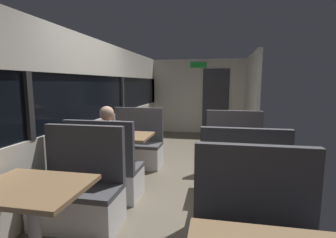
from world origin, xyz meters
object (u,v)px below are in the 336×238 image
(bench_near_window_facing_entry, at_px, (79,196))
(bench_rear_aisle_facing_entry, at_px, (234,157))
(dining_table_near_window, at_px, (32,197))
(coffee_cup_primary, at_px, (112,131))
(coffee_cup_secondary, at_px, (243,140))
(bench_mid_window_facing_entry, at_px, (137,149))
(seated_passenger, at_px, (107,158))
(bench_mid_window_facing_end, at_px, (105,174))
(dining_table_mid_window, at_px, (123,141))
(dining_table_rear_aisle, at_px, (238,149))
(bench_rear_aisle_facing_end, at_px, (241,191))

(bench_near_window_facing_entry, bearing_deg, bench_rear_aisle_facing_entry, 46.50)
(dining_table_near_window, relative_size, bench_near_window_facing_entry, 0.82)
(coffee_cup_primary, distance_m, coffee_cup_secondary, 2.09)
(dining_table_near_window, distance_m, coffee_cup_primary, 2.18)
(coffee_cup_secondary, bearing_deg, dining_table_near_window, -134.77)
(bench_mid_window_facing_entry, xyz_separation_m, seated_passenger, (0.00, -1.33, 0.21))
(bench_near_window_facing_entry, height_order, bench_mid_window_facing_end, same)
(bench_mid_window_facing_end, relative_size, bench_mid_window_facing_entry, 1.00)
(dining_table_mid_window, xyz_separation_m, bench_mid_window_facing_end, (0.00, -0.70, -0.31))
(dining_table_mid_window, height_order, coffee_cup_secondary, coffee_cup_secondary)
(dining_table_rear_aisle, height_order, bench_rear_aisle_facing_end, bench_rear_aisle_facing_end)
(dining_table_mid_window, bearing_deg, coffee_cup_secondary, -6.91)
(dining_table_mid_window, bearing_deg, bench_rear_aisle_facing_end, -26.68)
(dining_table_mid_window, relative_size, bench_mid_window_facing_entry, 0.82)
(bench_mid_window_facing_end, bearing_deg, bench_mid_window_facing_entry, 90.00)
(bench_rear_aisle_facing_entry, height_order, coffee_cup_secondary, bench_rear_aisle_facing_entry)
(dining_table_mid_window, distance_m, seated_passenger, 0.64)
(dining_table_mid_window, height_order, bench_mid_window_facing_end, bench_mid_window_facing_end)
(bench_rear_aisle_facing_end, height_order, coffee_cup_primary, bench_rear_aisle_facing_end)
(dining_table_rear_aisle, xyz_separation_m, coffee_cup_primary, (-2.01, 0.28, 0.15))
(dining_table_mid_window, bearing_deg, seated_passenger, -90.00)
(seated_passenger, bearing_deg, dining_table_near_window, -90.00)
(dining_table_near_window, relative_size, dining_table_mid_window, 1.00)
(bench_near_window_facing_entry, distance_m, bench_rear_aisle_facing_entry, 2.60)
(dining_table_near_window, height_order, dining_table_rear_aisle, same)
(dining_table_rear_aisle, bearing_deg, coffee_cup_secondary, -22.48)
(coffee_cup_primary, bearing_deg, dining_table_mid_window, -19.69)
(bench_near_window_facing_entry, bearing_deg, coffee_cup_primary, 98.64)
(dining_table_mid_window, distance_m, bench_rear_aisle_facing_entry, 1.88)
(bench_mid_window_facing_entry, relative_size, coffee_cup_secondary, 12.22)
(bench_near_window_facing_entry, height_order, bench_rear_aisle_facing_entry, same)
(seated_passenger, bearing_deg, coffee_cup_primary, 107.51)
(dining_table_rear_aisle, bearing_deg, bench_rear_aisle_facing_end, -90.00)
(bench_near_window_facing_entry, height_order, coffee_cup_secondary, bench_near_window_facing_entry)
(seated_passenger, bearing_deg, dining_table_mid_window, 90.00)
(coffee_cup_primary, bearing_deg, dining_table_rear_aisle, -7.91)
(dining_table_mid_window, bearing_deg, bench_mid_window_facing_end, -90.00)
(bench_mid_window_facing_entry, distance_m, bench_rear_aisle_facing_end, 2.40)
(bench_mid_window_facing_entry, distance_m, bench_rear_aisle_facing_entry, 1.80)
(bench_mid_window_facing_end, distance_m, seated_passenger, 0.22)
(bench_near_window_facing_entry, distance_m, bench_mid_window_facing_end, 0.69)
(bench_near_window_facing_entry, distance_m, bench_rear_aisle_facing_end, 1.86)
(bench_near_window_facing_entry, relative_size, coffee_cup_secondary, 12.22)
(dining_table_mid_window, height_order, bench_rear_aisle_facing_end, bench_rear_aisle_facing_end)
(bench_rear_aisle_facing_end, bearing_deg, dining_table_rear_aisle, 90.00)
(bench_rear_aisle_facing_end, bearing_deg, bench_mid_window_facing_end, 173.62)
(bench_rear_aisle_facing_entry, distance_m, seated_passenger, 2.13)
(seated_passenger, distance_m, coffee_cup_secondary, 1.91)
(bench_mid_window_facing_end, distance_m, dining_table_rear_aisle, 1.88)
(bench_mid_window_facing_entry, distance_m, seated_passenger, 1.34)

